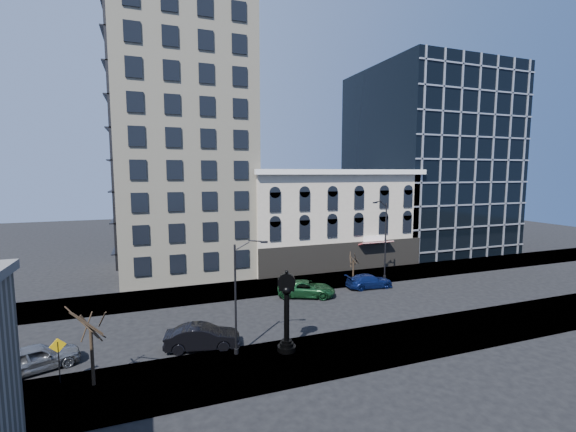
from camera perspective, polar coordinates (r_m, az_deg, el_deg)
name	(u,v)px	position (r m, az deg, el deg)	size (l,w,h in m)	color
ground	(282,314)	(34.06, -0.86, -14.36)	(160.00, 160.00, 0.00)	black
sidewalk_far	(257,288)	(41.27, -4.61, -10.54)	(160.00, 6.00, 0.12)	gray
sidewalk_near	(322,355)	(27.23, 5.08, -19.79)	(160.00, 6.00, 0.12)	gray
cream_tower	(182,113)	(49.67, -15.39, 14.57)	(15.90, 15.40, 42.50)	beige
victorian_row	(328,219)	(51.54, 5.88, -0.40)	(22.60, 11.19, 12.50)	#C1B49F
glass_office	(426,161)	(66.41, 19.82, 7.69)	(20.00, 20.15, 28.00)	black
street_clock	(287,315)	(26.56, -0.21, -14.41)	(1.26, 1.26, 5.56)	black
street_lamp_near	(244,267)	(25.34, -6.56, -7.50)	(1.99, 0.68, 7.79)	black
street_lamp_far	(382,219)	(43.60, 13.78, -0.45)	(2.30, 0.90, 9.13)	black
bare_tree_near	(90,314)	(24.61, -27.32, -12.73)	(3.23, 3.23, 5.54)	#332619
bare_tree_far	(353,256)	(43.75, 9.68, -5.85)	(2.12, 2.12, 3.64)	#332619
warning_sign	(58,352)	(26.59, -30.89, -16.93)	(0.84, 0.30, 2.65)	black
car_near_a	(36,358)	(29.42, -33.30, -17.16)	(1.95, 4.83, 1.65)	#595B60
car_near_b	(202,337)	(28.37, -12.56, -17.09)	(1.76, 5.05, 1.66)	black
car_far_a	(306,289)	(38.42, 2.73, -10.70)	(2.59, 5.61, 1.56)	#143F1E
car_far_b	(369,281)	(42.01, 11.95, -9.41)	(2.04, 5.01, 1.45)	#0C194C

